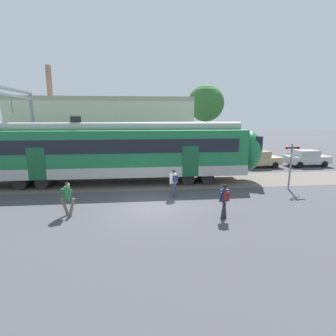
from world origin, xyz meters
name	(u,v)px	position (x,y,z in m)	size (l,w,h in m)	color
ground_plane	(153,206)	(0.00, 0.00, 0.00)	(160.00, 160.00, 0.00)	#424247
pedestrian_green	(67,196)	(-4.11, -0.91, 0.99)	(0.71, 0.52, 1.67)	#6B6051
pedestrian_white	(174,181)	(1.31, 1.47, 0.99)	(0.51, 0.71, 1.67)	navy
pedestrian_navy	(225,198)	(3.24, -2.07, 0.99)	(0.54, 0.67, 1.67)	#28282D
parked_car_tan	(258,159)	(10.42, 9.89, 0.78)	(4.08, 1.91, 1.54)	tan
parked_car_silver	(307,158)	(15.32, 9.95, 0.78)	(4.01, 1.78, 1.54)	#B7BABF
catenary_gantry	(14,123)	(-8.92, 5.25, 4.31)	(0.24, 6.64, 6.53)	gray
crossing_signal	(291,159)	(9.07, 2.39, 2.01)	(0.96, 0.22, 3.00)	gray
background_building	(106,132)	(-3.85, 12.30, 3.21)	(16.01, 5.00, 9.20)	beige
street_tree_right	(206,103)	(7.10, 17.35, 6.19)	(4.20, 4.20, 8.32)	brown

